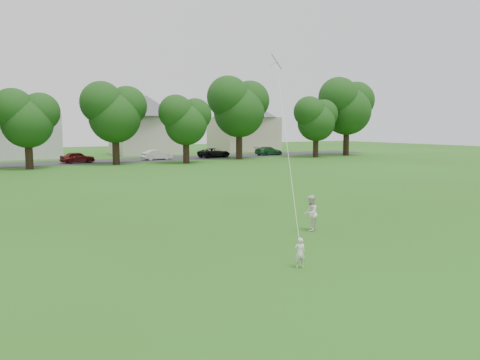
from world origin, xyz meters
TOP-DOWN VIEW (x-y plane):
  - ground at (0.00, 0.00)m, footprint 160.00×160.00m
  - street at (0.00, 42.00)m, footprint 90.00×7.00m
  - toddler at (0.68, -0.26)m, footprint 0.37×0.31m
  - older_boy at (3.99, 3.17)m, footprint 0.84×0.82m
  - kite at (3.45, 4.10)m, footprint 3.22×4.85m
  - tree_row at (3.63, 35.75)m, footprint 80.29×8.70m
  - parked_cars at (0.98, 41.00)m, footprint 63.37×2.29m
  - house_row at (-0.34, 52.00)m, footprint 77.10×13.60m

SIDE VIEW (x-z plane):
  - ground at x=0.00m, z-range 0.00..0.00m
  - street at x=0.00m, z-range 0.00..0.01m
  - toddler at x=0.68m, z-range 0.00..0.87m
  - parked_cars at x=0.98m, z-range -0.02..1.21m
  - older_boy at x=3.99m, z-range 0.00..1.36m
  - kite at x=3.45m, z-range -2.24..9.92m
  - house_row at x=-0.34m, z-range -0.02..10.10m
  - tree_row at x=3.63m, z-range 0.93..11.44m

